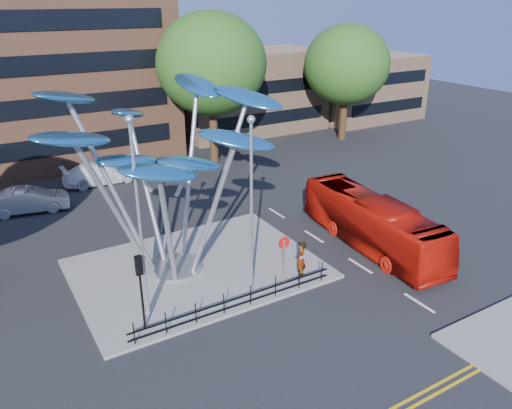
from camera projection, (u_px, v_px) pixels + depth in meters
ground at (277, 324)px, 21.41m from camera, size 120.00×120.00×0.00m
traffic_island at (197, 269)px, 25.66m from camera, size 12.00×9.00×0.15m
low_building_near at (248, 91)px, 51.19m from camera, size 15.00×8.00×8.00m
low_building_far at (364, 87)px, 56.44m from camera, size 12.00×8.00×7.00m
tree_right at (211, 64)px, 39.51m from camera, size 8.80×8.80×12.11m
tree_far at (347, 65)px, 46.51m from camera, size 8.00×8.00×10.81m
leaf_sculpture at (163, 140)px, 23.07m from camera, size 12.72×9.54×9.51m
street_lamp_left at (138, 203)px, 19.98m from camera, size 0.36×0.36×8.80m
street_lamp_right at (251, 190)px, 22.06m from camera, size 0.36×0.36×8.30m
traffic_light_island at (140, 277)px, 20.01m from camera, size 0.28×0.18×3.42m
no_entry_sign_island at (284, 252)px, 23.65m from camera, size 0.60×0.10×2.45m
pedestrian_railing_front at (237, 301)px, 22.07m from camera, size 10.00×0.06×1.00m
red_bus at (372, 222)px, 27.62m from camera, size 3.31×10.57×2.90m
pedestrian at (301, 260)px, 24.38m from camera, size 0.84×0.78×1.93m
parked_car_mid at (29, 200)px, 32.31m from camera, size 5.12×2.53×1.61m
parked_car_right at (100, 173)px, 37.32m from camera, size 5.47×2.24×1.59m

